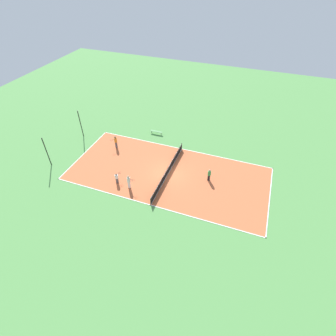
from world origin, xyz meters
The scene contains 12 objects.
ground_plane centered at (0.00, 0.00, 0.00)m, with size 80.00×80.00×0.00m, color #518E47.
court_surface centered at (0.00, 0.00, 0.01)m, with size 10.98×24.03×0.02m.
tennis_net centered at (0.00, 0.00, 0.52)m, with size 10.78×0.10×0.98m.
bench centered at (7.73, 4.67, 0.39)m, with size 0.36×1.81×0.45m.
player_near_white centered at (-3.54, 5.03, 0.80)m, with size 0.98×0.53×1.38m.
player_far_white centered at (-3.82, 3.31, 1.06)m, with size 0.37×0.94×1.79m.
player_center_orange centered at (2.63, 8.54, 1.07)m, with size 0.93×0.85×1.81m.
player_far_green centered at (0.57, -4.92, 0.94)m, with size 0.36×0.36×1.62m.
tennis_ball_far_baseline centered at (4.81, -7.15, 0.06)m, with size 0.07×0.07×0.07m, color #CCE033.
tennis_ball_left_sideline centered at (3.21, -4.37, 0.06)m, with size 0.07×0.07×0.07m, color #CCE033.
fence_post_back_left centered at (-3.54, 14.51, 2.04)m, with size 0.12×0.12×4.09m.
fence_post_back_right centered at (3.54, 14.51, 2.04)m, with size 0.12×0.12×4.09m.
Camera 1 is at (-22.45, -8.27, 21.28)m, focal length 28.00 mm.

